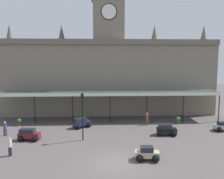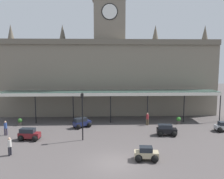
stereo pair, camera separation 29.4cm
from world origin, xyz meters
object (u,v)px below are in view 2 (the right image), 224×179
at_px(car_black_estate, 166,131).
at_px(car_silver_sedan, 224,127).
at_px(car_beige_sedan, 146,154).
at_px(car_navy_estate, 82,123).
at_px(pedestrian_crossing_forecourt, 147,118).
at_px(planter_near_kerb, 20,122).
at_px(pedestrian_near_entrance, 6,128).
at_px(pedestrian_beside_cars, 10,146).
at_px(planter_forecourt_centre, 179,120).
at_px(victorian_lamppost, 82,111).
at_px(car_maroon_estate, 29,135).

bearing_deg(car_black_estate, car_silver_sedan, 10.00).
height_order(car_beige_sedan, car_black_estate, car_black_estate).
relative_size(car_navy_estate, car_silver_sedan, 1.18).
distance_m(pedestrian_crossing_forecourt, planter_near_kerb, 16.90).
bearing_deg(pedestrian_near_entrance, car_beige_sedan, -26.23).
relative_size(car_silver_sedan, pedestrian_beside_cars, 1.24).
bearing_deg(planter_forecourt_centre, planter_near_kerb, -179.87).
relative_size(car_silver_sedan, car_black_estate, 0.88).
xyz_separation_m(car_beige_sedan, pedestrian_near_entrance, (-14.86, 7.32, 0.41)).
bearing_deg(pedestrian_crossing_forecourt, car_black_estate, -72.97).
xyz_separation_m(pedestrian_near_entrance, victorian_lamppost, (8.97, -1.98, 2.30)).
bearing_deg(car_black_estate, pedestrian_near_entrance, 177.88).
height_order(car_navy_estate, victorian_lamppost, victorian_lamppost).
bearing_deg(car_maroon_estate, car_navy_estate, 41.31).
bearing_deg(victorian_lamppost, car_maroon_estate, 177.32).
xyz_separation_m(car_navy_estate, planter_near_kerb, (-8.26, 1.31, -0.07)).
distance_m(pedestrian_near_entrance, victorian_lamppost, 9.47).
bearing_deg(victorian_lamppost, car_silver_sedan, 8.79).
relative_size(car_silver_sedan, pedestrian_near_entrance, 1.24).
xyz_separation_m(pedestrian_beside_cars, planter_forecourt_centre, (18.61, 10.12, -0.42)).
bearing_deg(car_navy_estate, car_beige_sedan, -57.70).
bearing_deg(car_navy_estate, planter_forecourt_centre, 5.95).
distance_m(car_navy_estate, car_maroon_estate, 6.95).
bearing_deg(victorian_lamppost, planter_near_kerb, 145.05).
relative_size(car_maroon_estate, car_black_estate, 1.00).
height_order(car_beige_sedan, planter_forecourt_centre, car_beige_sedan).
distance_m(car_navy_estate, pedestrian_crossing_forecourt, 8.67).
bearing_deg(planter_near_kerb, car_maroon_estate, -62.71).
xyz_separation_m(pedestrian_beside_cars, victorian_lamppost, (6.18, 3.91, 2.30)).
relative_size(car_navy_estate, planter_near_kerb, 2.53).
distance_m(car_silver_sedan, victorian_lamppost, 17.20).
distance_m(car_beige_sedan, planter_forecourt_centre, 13.28).
bearing_deg(pedestrian_beside_cars, pedestrian_near_entrance, 115.38).
xyz_separation_m(pedestrian_crossing_forecourt, pedestrian_beside_cars, (-14.25, -9.61, 0.00)).
bearing_deg(car_black_estate, planter_near_kerb, 165.05).
distance_m(car_beige_sedan, car_silver_sedan, 13.48).
height_order(car_black_estate, pedestrian_near_entrance, pedestrian_near_entrance).
relative_size(car_beige_sedan, victorian_lamppost, 0.41).
relative_size(car_navy_estate, pedestrian_crossing_forecourt, 1.45).
height_order(car_maroon_estate, pedestrian_crossing_forecourt, pedestrian_crossing_forecourt).
height_order(pedestrian_near_entrance, victorian_lamppost, victorian_lamppost).
bearing_deg(pedestrian_beside_cars, pedestrian_crossing_forecourt, 34.00).
xyz_separation_m(car_beige_sedan, car_black_estate, (3.53, 6.64, 0.06)).
relative_size(pedestrian_beside_cars, planter_forecourt_centre, 1.74).
relative_size(car_silver_sedan, victorian_lamppost, 0.40).
height_order(car_black_estate, victorian_lamppost, victorian_lamppost).
bearing_deg(pedestrian_beside_cars, planter_forecourt_centre, 28.54).
bearing_deg(car_maroon_estate, car_black_estate, 3.86).
relative_size(car_black_estate, planter_forecourt_centre, 2.44).
relative_size(car_black_estate, pedestrian_near_entrance, 1.40).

